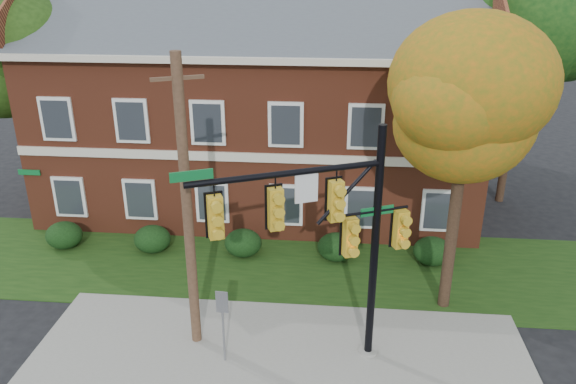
# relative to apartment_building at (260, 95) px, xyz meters

# --- Properties ---
(ground) EXTENTS (120.00, 120.00, 0.00)m
(ground) POSITION_rel_apartment_building_xyz_m (2.00, -11.95, -4.99)
(ground) COLOR black
(ground) RESTS_ON ground
(sidewalk) EXTENTS (14.00, 5.00, 0.08)m
(sidewalk) POSITION_rel_apartment_building_xyz_m (2.00, -10.95, -4.95)
(sidewalk) COLOR gray
(sidewalk) RESTS_ON ground
(grass_strip) EXTENTS (30.00, 6.00, 0.04)m
(grass_strip) POSITION_rel_apartment_building_xyz_m (2.00, -5.95, -4.97)
(grass_strip) COLOR #193811
(grass_strip) RESTS_ON ground
(apartment_building) EXTENTS (18.80, 8.80, 9.74)m
(apartment_building) POSITION_rel_apartment_building_xyz_m (0.00, 0.00, 0.00)
(apartment_building) COLOR brown
(apartment_building) RESTS_ON ground
(hedge_far_left) EXTENTS (1.40, 1.26, 1.05)m
(hedge_far_left) POSITION_rel_apartment_building_xyz_m (-7.00, -5.25, -4.46)
(hedge_far_left) COLOR black
(hedge_far_left) RESTS_ON ground
(hedge_left) EXTENTS (1.40, 1.26, 1.05)m
(hedge_left) POSITION_rel_apartment_building_xyz_m (-3.50, -5.25, -4.46)
(hedge_left) COLOR black
(hedge_left) RESTS_ON ground
(hedge_center) EXTENTS (1.40, 1.26, 1.05)m
(hedge_center) POSITION_rel_apartment_building_xyz_m (0.00, -5.25, -4.46)
(hedge_center) COLOR black
(hedge_center) RESTS_ON ground
(hedge_right) EXTENTS (1.40, 1.26, 1.05)m
(hedge_right) POSITION_rel_apartment_building_xyz_m (3.50, -5.25, -4.46)
(hedge_right) COLOR black
(hedge_right) RESTS_ON ground
(hedge_far_right) EXTENTS (1.40, 1.26, 1.05)m
(hedge_far_right) POSITION_rel_apartment_building_xyz_m (7.00, -5.25, -4.46)
(hedge_far_right) COLOR black
(hedge_far_right) RESTS_ON ground
(tree_near_right) EXTENTS (4.50, 4.25, 8.58)m
(tree_near_right) POSITION_rel_apartment_building_xyz_m (7.22, -8.09, 1.68)
(tree_near_right) COLOR black
(tree_near_right) RESTS_ON ground
(tree_left_rear) EXTENTS (5.40, 5.10, 8.88)m
(tree_left_rear) POSITION_rel_apartment_building_xyz_m (-9.73, -1.12, 1.69)
(tree_left_rear) COLOR black
(tree_left_rear) RESTS_ON ground
(tree_right_rear) EXTENTS (6.30, 5.95, 10.62)m
(tree_right_rear) POSITION_rel_apartment_building_xyz_m (11.31, 0.86, 3.13)
(tree_right_rear) COLOR black
(tree_right_rear) RESTS_ON ground
(traffic_signal) EXTENTS (5.59, 2.57, 6.73)m
(traffic_signal) POSITION_rel_apartment_building_xyz_m (3.36, -11.14, -0.81)
(traffic_signal) COLOR gray
(traffic_signal) RESTS_ON ground
(utility_pole) EXTENTS (1.22, 0.63, 8.37)m
(utility_pole) POSITION_rel_apartment_building_xyz_m (-0.50, -10.52, -0.74)
(utility_pole) COLOR #442E20
(utility_pole) RESTS_ON ground
(sign_post) EXTENTS (0.33, 0.07, 2.29)m
(sign_post) POSITION_rel_apartment_building_xyz_m (0.50, -11.36, -3.43)
(sign_post) COLOR slate
(sign_post) RESTS_ON ground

